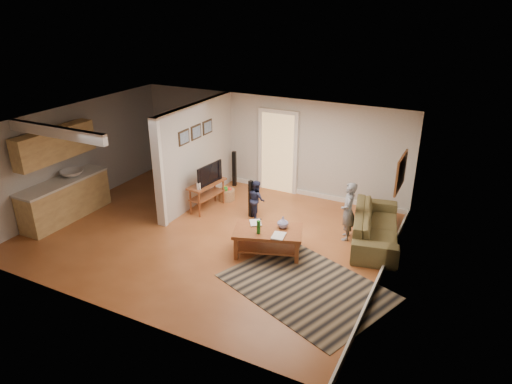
% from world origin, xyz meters
% --- Properties ---
extents(ground, '(7.50, 7.50, 0.00)m').
position_xyz_m(ground, '(0.00, 0.00, 0.00)').
color(ground, brown).
rests_on(ground, ground).
extents(room_shell, '(7.54, 6.02, 2.52)m').
position_xyz_m(room_shell, '(-1.07, 0.43, 1.46)').
color(room_shell, silver).
rests_on(room_shell, ground).
extents(area_rug, '(3.34, 2.92, 0.01)m').
position_xyz_m(area_rug, '(2.61, -0.89, 0.01)').
color(area_rug, black).
rests_on(area_rug, ground).
extents(sofa, '(1.38, 2.46, 0.68)m').
position_xyz_m(sofa, '(3.30, 1.36, 0.00)').
color(sofa, '#433721').
rests_on(sofa, ground).
extents(coffee_table, '(1.54, 1.19, 0.80)m').
position_xyz_m(coffee_table, '(1.49, -0.12, 0.42)').
color(coffee_table, maroon).
rests_on(coffee_table, ground).
extents(tv_console, '(0.53, 1.12, 0.93)m').
position_xyz_m(tv_console, '(-0.74, 1.10, 0.62)').
color(tv_console, maroon).
rests_on(tv_console, ground).
extents(speaker_left, '(0.11, 0.11, 0.91)m').
position_xyz_m(speaker_left, '(0.40, 1.20, 0.45)').
color(speaker_left, black).
rests_on(speaker_left, ground).
extents(speaker_right, '(0.11, 0.11, 0.98)m').
position_xyz_m(speaker_right, '(-0.88, 2.70, 0.49)').
color(speaker_right, black).
rests_on(speaker_right, ground).
extents(toy_basket, '(0.43, 0.43, 0.38)m').
position_xyz_m(toy_basket, '(-0.60, 1.77, 0.16)').
color(toy_basket, '#8C613C').
rests_on(toy_basket, ground).
extents(child, '(0.41, 0.53, 1.29)m').
position_xyz_m(child, '(2.72, 1.18, 0.00)').
color(child, slate).
rests_on(child, ground).
extents(toddler, '(0.57, 0.56, 0.93)m').
position_xyz_m(toddler, '(0.53, 1.22, 0.00)').
color(toddler, '#1F2441').
rests_on(toddler, ground).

